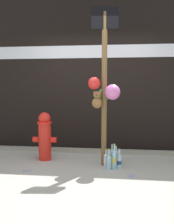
# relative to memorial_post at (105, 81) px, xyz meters

# --- Properties ---
(ground_plane) EXTENTS (14.00, 14.00, 0.00)m
(ground_plane) POSITION_rel_memorial_post_xyz_m (-0.26, -0.48, -1.44)
(ground_plane) COLOR #ADA899
(building_wall) EXTENTS (10.00, 0.21, 3.66)m
(building_wall) POSITION_rel_memorial_post_xyz_m (-0.26, 1.17, 0.38)
(building_wall) COLOR black
(building_wall) RESTS_ON ground_plane
(curb_strip) EXTENTS (8.00, 0.12, 0.08)m
(curb_strip) POSITION_rel_memorial_post_xyz_m (-0.26, 0.78, -1.40)
(curb_strip) COLOR gray
(curb_strip) RESTS_ON ground_plane
(memorial_post) EXTENTS (0.54, 0.53, 2.65)m
(memorial_post) POSITION_rel_memorial_post_xyz_m (0.00, 0.00, 0.00)
(memorial_post) COLOR brown
(memorial_post) RESTS_ON ground_plane
(fire_hydrant) EXTENTS (0.44, 0.27, 0.89)m
(fire_hydrant) POSITION_rel_memorial_post_xyz_m (-1.12, 0.21, -0.99)
(fire_hydrant) COLOR red
(fire_hydrant) RESTS_ON ground_plane
(bottle_0) EXTENTS (0.08, 0.08, 0.34)m
(bottle_0) POSITION_rel_memorial_post_xyz_m (0.12, 0.20, -1.32)
(bottle_0) COLOR #B2DBEA
(bottle_0) RESTS_ON ground_plane
(bottle_1) EXTENTS (0.07, 0.07, 0.34)m
(bottle_1) POSITION_rel_memorial_post_xyz_m (0.08, -0.20, -1.31)
(bottle_1) COLOR #93CCE0
(bottle_1) RESTS_ON ground_plane
(bottle_2) EXTENTS (0.07, 0.07, 0.35)m
(bottle_2) POSITION_rel_memorial_post_xyz_m (0.19, -0.01, -1.31)
(bottle_2) COLOR silver
(bottle_2) RESTS_ON ground_plane
(bottle_3) EXTENTS (0.07, 0.07, 0.42)m
(bottle_3) POSITION_rel_memorial_post_xyz_m (0.17, -0.18, -1.28)
(bottle_3) COLOR #93CCE0
(bottle_3) RESTS_ON ground_plane
(bottle_4) EXTENTS (0.08, 0.08, 0.33)m
(bottle_4) POSITION_rel_memorial_post_xyz_m (0.25, -0.10, -1.32)
(bottle_4) COLOR #B2DBEA
(bottle_4) RESTS_ON ground_plane
(bottle_5) EXTENTS (0.07, 0.07, 0.31)m
(bottle_5) POSITION_rel_memorial_post_xyz_m (0.03, -0.11, -1.32)
(bottle_5) COLOR silver
(bottle_5) RESTS_ON ground_plane
(litter_0) EXTENTS (0.14, 0.11, 0.01)m
(litter_0) POSITION_rel_memorial_post_xyz_m (-1.24, -0.44, -1.44)
(litter_0) COLOR #8C99B2
(litter_0) RESTS_ON ground_plane
(litter_1) EXTENTS (0.12, 0.13, 0.01)m
(litter_1) POSITION_rel_memorial_post_xyz_m (-1.96, 0.27, -1.44)
(litter_1) COLOR tan
(litter_1) RESTS_ON ground_plane
(litter_2) EXTENTS (0.12, 0.14, 0.01)m
(litter_2) POSITION_rel_memorial_post_xyz_m (0.42, -0.49, -1.44)
(litter_2) COLOR #8C99B2
(litter_2) RESTS_ON ground_plane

